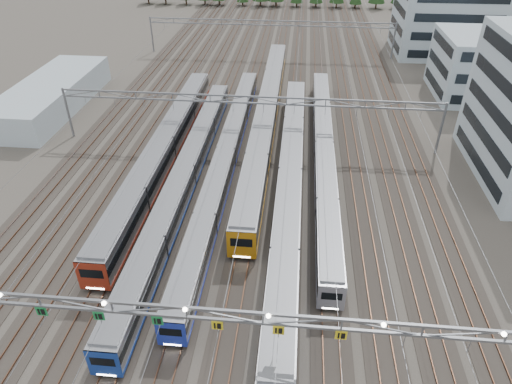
# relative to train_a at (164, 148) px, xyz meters

# --- Properties ---
(ground) EXTENTS (400.00, 400.00, 0.00)m
(ground) POSITION_rel_train_a_xyz_m (11.25, -33.44, -2.28)
(ground) COLOR #47423A
(ground) RESTS_ON ground
(track_bed) EXTENTS (54.00, 260.00, 5.42)m
(track_bed) POSITION_rel_train_a_xyz_m (11.25, 66.56, -0.79)
(track_bed) COLOR #2D2823
(track_bed) RESTS_ON ground
(train_a) EXTENTS (3.11, 51.80, 4.06)m
(train_a) POSITION_rel_train_a_xyz_m (0.00, 0.00, 0.00)
(train_a) COLOR black
(train_a) RESTS_ON ground
(train_b) EXTENTS (2.72, 56.45, 3.54)m
(train_b) POSITION_rel_train_a_xyz_m (4.50, -6.60, -0.27)
(train_b) COLOR black
(train_b) RESTS_ON ground
(train_c) EXTENTS (2.61, 60.45, 3.39)m
(train_c) POSITION_rel_train_a_xyz_m (9.00, -1.24, -0.34)
(train_c) COLOR black
(train_c) RESTS_ON ground
(train_d) EXTENTS (3.12, 65.86, 4.07)m
(train_d) POSITION_rel_train_a_xyz_m (13.50, 12.90, 0.00)
(train_d) COLOR black
(train_d) RESTS_ON ground
(train_e) EXTENTS (2.96, 60.84, 3.85)m
(train_e) POSITION_rel_train_a_xyz_m (18.00, -6.55, -0.11)
(train_e) COLOR black
(train_e) RESTS_ON ground
(train_f) EXTENTS (2.58, 56.28, 3.35)m
(train_f) POSITION_rel_train_a_xyz_m (22.50, 2.02, -0.36)
(train_f) COLOR black
(train_f) RESTS_ON ground
(gantry_near) EXTENTS (56.36, 0.61, 8.08)m
(gantry_near) POSITION_rel_train_a_xyz_m (11.20, -33.56, 4.80)
(gantry_near) COLOR slate
(gantry_near) RESTS_ON ground
(gantry_mid) EXTENTS (56.36, 0.36, 8.00)m
(gantry_mid) POSITION_rel_train_a_xyz_m (11.25, 6.56, 4.10)
(gantry_mid) COLOR slate
(gantry_mid) RESTS_ON ground
(gantry_far) EXTENTS (56.36, 0.36, 8.00)m
(gantry_far) POSITION_rel_train_a_xyz_m (11.25, 51.56, 4.10)
(gantry_far) COLOR slate
(gantry_far) RESTS_ON ground
(depot_bldg_mid) EXTENTS (14.00, 16.00, 11.23)m
(depot_bldg_mid) POSITION_rel_train_a_xyz_m (50.99, 30.73, 3.33)
(depot_bldg_mid) COLOR #ADC5CF
(depot_bldg_mid) RESTS_ON ground
(depot_bldg_north) EXTENTS (22.00, 18.00, 15.44)m
(depot_bldg_north) POSITION_rel_train_a_xyz_m (51.50, 57.58, 5.44)
(depot_bldg_north) COLOR #ADC5CF
(depot_bldg_north) RESTS_ON ground
(west_shed) EXTENTS (10.00, 30.00, 4.73)m
(west_shed) POSITION_rel_train_a_xyz_m (-25.08, 17.10, 0.08)
(west_shed) COLOR #ADC5CF
(west_shed) RESTS_ON ground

